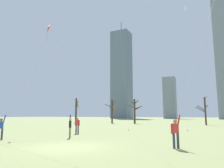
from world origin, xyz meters
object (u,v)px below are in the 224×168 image
(bare_tree_far_right_edge, at_px, (135,110))
(bare_tree_rightmost, at_px, (205,110))
(kite_flyer_foreground_left_teal, at_px, (189,86))
(distant_kite_high_overhead_white, at_px, (186,21))
(bare_tree_leftmost, at_px, (76,110))
(bare_tree_right_of_center, at_px, (112,111))
(kite_flyer_far_back_red, at_px, (66,108))
(bystander_strolling_midfield, at_px, (77,125))
(kite_flyer_midfield_left_pink, at_px, (23,97))

(bare_tree_far_right_edge, bearing_deg, bare_tree_rightmost, -2.99)
(kite_flyer_foreground_left_teal, bearing_deg, distant_kite_high_overhead_white, 95.46)
(bare_tree_leftmost, bearing_deg, bare_tree_far_right_edge, 11.36)
(kite_flyer_foreground_left_teal, height_order, bare_tree_leftmost, kite_flyer_foreground_left_teal)
(bare_tree_leftmost, bearing_deg, bare_tree_rightmost, 4.13)
(bare_tree_rightmost, distance_m, bare_tree_right_of_center, 19.93)
(kite_flyer_far_back_red, bearing_deg, bare_tree_right_of_center, 108.36)
(kite_flyer_foreground_left_teal, height_order, bystander_strolling_midfield, kite_flyer_foreground_left_teal)
(distant_kite_high_overhead_white, height_order, bare_tree_far_right_edge, distant_kite_high_overhead_white)
(bare_tree_right_of_center, relative_size, bare_tree_leftmost, 0.93)
(distant_kite_high_overhead_white, height_order, bare_tree_rightmost, distant_kite_high_overhead_white)
(kite_flyer_midfield_left_pink, distance_m, distant_kite_high_overhead_white, 23.68)
(bystander_strolling_midfield, xyz_separation_m, distant_kite_high_overhead_white, (9.82, 11.50, 13.94))
(bystander_strolling_midfield, distance_m, bare_tree_far_right_edge, 28.01)
(kite_flyer_midfield_left_pink, bearing_deg, bare_tree_leftmost, 118.89)
(kite_flyer_foreground_left_teal, height_order, kite_flyer_far_back_red, kite_flyer_foreground_left_teal)
(kite_flyer_midfield_left_pink, height_order, bare_tree_far_right_edge, kite_flyer_midfield_left_pink)
(bare_tree_leftmost, bearing_deg, bare_tree_right_of_center, 12.00)
(distant_kite_high_overhead_white, bearing_deg, kite_flyer_far_back_red, -121.98)
(distant_kite_high_overhead_white, relative_size, bare_tree_leftmost, 2.88)
(distant_kite_high_overhead_white, distance_m, bare_tree_rightmost, 19.58)
(bare_tree_right_of_center, distance_m, bare_tree_leftmost, 9.07)
(kite_flyer_foreground_left_teal, xyz_separation_m, bare_tree_leftmost, (-29.29, 29.97, -0.38))
(kite_flyer_far_back_red, bearing_deg, kite_flyer_foreground_left_teal, -11.84)
(kite_flyer_far_back_red, distance_m, bare_tree_rightmost, 31.49)
(kite_flyer_far_back_red, distance_m, bare_tree_far_right_edge, 30.93)
(distant_kite_high_overhead_white, xyz_separation_m, bare_tree_right_of_center, (-18.83, 15.22, -11.90))
(kite_flyer_foreground_left_teal, distance_m, kite_flyer_far_back_red, 10.87)
(kite_flyer_midfield_left_pink, xyz_separation_m, bare_tree_leftmost, (-17.16, 31.11, -0.14))
(kite_flyer_foreground_left_teal, height_order, bare_tree_rightmost, kite_flyer_foreground_left_teal)
(kite_flyer_midfield_left_pink, bearing_deg, distant_kite_high_overhead_white, 59.34)
(kite_flyer_midfield_left_pink, xyz_separation_m, bare_tree_right_of_center, (-8.30, 32.99, -0.33))
(bystander_strolling_midfield, xyz_separation_m, bare_tree_far_right_edge, (-3.74, 27.68, 2.15))
(bare_tree_rightmost, height_order, bare_tree_leftmost, bare_tree_leftmost)
(kite_flyer_foreground_left_teal, height_order, kite_flyer_midfield_left_pink, kite_flyer_foreground_left_teal)
(kite_flyer_far_back_red, distance_m, bare_tree_leftmost, 33.47)
(bystander_strolling_midfield, height_order, distant_kite_high_overhead_white, distant_kite_high_overhead_white)
(kite_flyer_foreground_left_teal, distance_m, bare_tree_right_of_center, 37.84)
(bare_tree_right_of_center, bearing_deg, bystander_strolling_midfield, -71.35)
(kite_flyer_foreground_left_teal, distance_m, bare_tree_rightmost, 32.06)
(bare_tree_far_right_edge, bearing_deg, bystander_strolling_midfield, -82.30)
(kite_flyer_far_back_red, distance_m, bare_tree_right_of_center, 31.23)
(kite_flyer_foreground_left_teal, relative_size, bare_tree_rightmost, 3.47)
(bystander_strolling_midfield, relative_size, distant_kite_high_overhead_white, 0.09)
(kite_flyer_far_back_red, relative_size, bystander_strolling_midfield, 8.12)
(kite_flyer_midfield_left_pink, relative_size, bare_tree_far_right_edge, 2.70)
(distant_kite_high_overhead_white, bearing_deg, bare_tree_leftmost, 154.30)
(bystander_strolling_midfield, relative_size, bare_tree_rightmost, 0.28)
(kite_flyer_foreground_left_teal, distance_m, bare_tree_leftmost, 41.90)
(kite_flyer_foreground_left_teal, relative_size, bare_tree_far_right_edge, 3.57)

